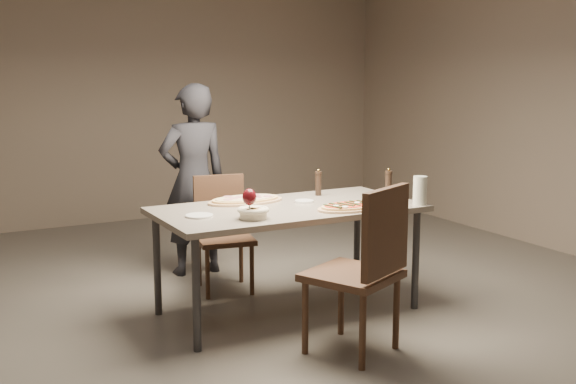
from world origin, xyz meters
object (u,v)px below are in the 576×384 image
pepper_mill_left (388,183)px  diner (193,180)px  chair_far (222,226)px  bread_basket (253,212)px  dining_table (288,215)px  ham_pizza (245,200)px  carafe (420,191)px  chair_near (366,262)px  zucchini_pizza (353,206)px

pepper_mill_left → diner: bearing=130.7°
chair_far → bread_basket: bearing=89.1°
dining_table → ham_pizza: size_ratio=3.22×
pepper_mill_left → chair_far: pepper_mill_left is taller
dining_table → ham_pizza: 0.35m
carafe → chair_near: size_ratio=0.20×
bread_basket → dining_table: bearing=33.2°
carafe → diner: (-1.05, 1.59, -0.07)m
pepper_mill_left → chair_far: bearing=143.6°
bread_basket → chair_far: chair_far is taller
carafe → dining_table: bearing=155.4°
bread_basket → carafe: (1.21, -0.13, 0.06)m
zucchini_pizza → chair_far: chair_far is taller
bread_basket → zucchini_pizza: bearing=-2.4°
zucchini_pizza → chair_near: bearing=-114.8°
pepper_mill_left → diner: diner is taller
ham_pizza → dining_table: bearing=-41.2°
dining_table → ham_pizza: bearing=124.2°
zucchini_pizza → diner: 1.60m
pepper_mill_left → chair_near: 1.22m
zucchini_pizza → pepper_mill_left: bearing=30.2°
dining_table → pepper_mill_left: (0.83, -0.01, 0.16)m
carafe → chair_far: size_ratio=0.23×
chair_far → pepper_mill_left: bearing=154.4°
diner → ham_pizza: bearing=92.7°
dining_table → pepper_mill_left: size_ratio=8.58×
zucchini_pizza → carafe: bearing=-9.8°
dining_table → carafe: carafe is taller
pepper_mill_left → zucchini_pizza: bearing=-151.4°
dining_table → chair_near: (0.04, -0.89, -0.12)m
ham_pizza → bread_basket: bearing=-95.4°
chair_near → chair_far: size_ratio=1.18×
zucchini_pizza → bread_basket: (-0.73, 0.03, 0.03)m
zucchini_pizza → chair_far: (-0.52, 1.01, -0.28)m
pepper_mill_left → carafe: bearing=-90.0°
bread_basket → diner: 1.47m
zucchini_pizza → pepper_mill_left: pepper_mill_left is taller
dining_table → bread_basket: bread_basket is taller
ham_pizza → carafe: carafe is taller
dining_table → zucchini_pizza: (0.34, -0.28, 0.07)m
dining_table → chair_far: chair_far is taller
carafe → diner: 1.91m
bread_basket → ham_pizza: bearing=70.0°
chair_near → dining_table: bearing=67.4°
carafe → pepper_mill_left: bearing=90.0°
ham_pizza → pepper_mill_left: size_ratio=2.66×
dining_table → carafe: bearing=-24.6°
bread_basket → chair_near: bearing=-56.8°
zucchini_pizza → diner: diner is taller
chair_near → diner: bearing=72.1°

